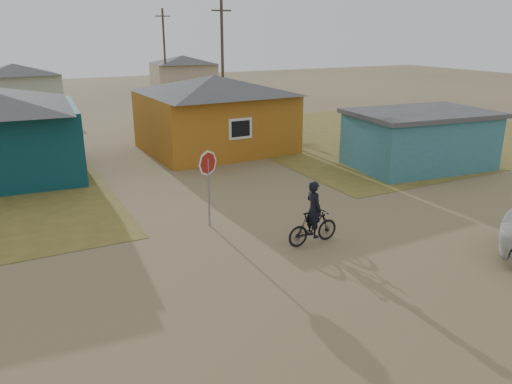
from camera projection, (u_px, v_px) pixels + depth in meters
ground at (332, 263)px, 13.73m from camera, size 120.00×120.00×0.00m
grass_ne at (394, 133)px, 30.84m from camera, size 20.00×18.00×0.00m
house_yellow at (215, 112)px, 26.01m from camera, size 7.72×6.76×3.90m
shed_turquoise at (419, 139)px, 22.97m from camera, size 6.71×4.93×2.60m
house_pale_west at (16, 86)px, 39.20m from camera, size 7.04×6.15×3.60m
house_beige_east at (183, 73)px, 51.27m from camera, size 6.95×6.05×3.60m
utility_pole_near at (222, 60)px, 33.85m from camera, size 1.40×0.20×8.00m
utility_pole_far at (165, 51)px, 47.78m from camera, size 1.40×0.20×8.00m
stop_sign at (208, 171)px, 15.76m from camera, size 0.82×0.09×2.52m
cyclist at (313, 221)px, 14.75m from camera, size 1.74×0.63×1.95m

